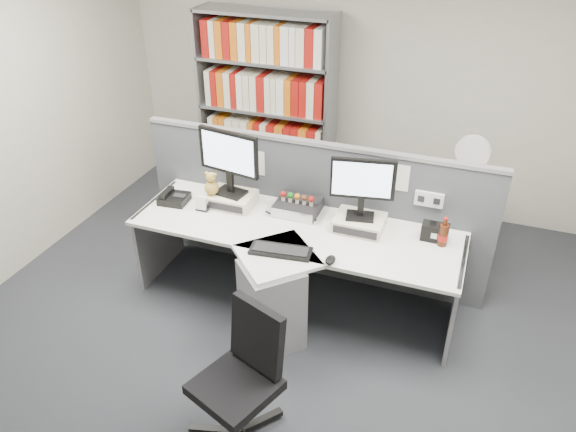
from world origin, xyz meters
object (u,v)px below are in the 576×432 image
at_px(monitor_left, 229,157).
at_px(desk_fan, 472,155).
at_px(desk, 286,270).
at_px(filing_cabinet, 460,221).
at_px(office_chair, 243,375).
at_px(shelving_unit, 267,113).
at_px(monitor_right, 363,184).
at_px(mouse, 330,260).
at_px(desk_calendar, 202,204).
at_px(desk_phone, 174,198).
at_px(desktop_pc, 298,207).
at_px(cola_bottle, 443,235).
at_px(speaker, 435,232).
at_px(keyboard, 281,251).

height_order(monitor_left, desk_fan, monitor_left).
distance_m(desk, filing_cabinet, 1.85).
distance_m(monitor_left, office_chair, 1.81).
xyz_separation_m(shelving_unit, office_chair, (1.05, -2.97, -0.48)).
bearing_deg(monitor_right, mouse, -99.05).
relative_size(shelving_unit, filing_cabinet, 2.86).
distance_m(monitor_right, shelving_unit, 2.01).
relative_size(desk_calendar, filing_cabinet, 0.18).
height_order(desk, desk_phone, desk_phone).
xyz_separation_m(desktop_pc, cola_bottle, (1.17, -0.08, 0.04)).
height_order(speaker, cola_bottle, cola_bottle).
bearing_deg(desk_calendar, cola_bottle, 4.70).
relative_size(desk_phone, desk_fan, 0.48).
xyz_separation_m(desktop_pc, mouse, (0.45, -0.58, -0.03)).
xyz_separation_m(monitor_right, speaker, (0.57, 0.04, -0.33)).
height_order(desk, shelving_unit, shelving_unit).
distance_m(desk, desk_fan, 1.93).
bearing_deg(desktop_pc, filing_cabinet, 36.84).
relative_size(cola_bottle, shelving_unit, 0.12).
relative_size(monitor_left, speaker, 2.77).
bearing_deg(cola_bottle, shelving_unit, 143.60).
xyz_separation_m(desktop_pc, keyboard, (0.08, -0.59, -0.03)).
bearing_deg(desktop_pc, monitor_right, -7.52).
height_order(desk, cola_bottle, cola_bottle).
relative_size(desktop_pc, office_chair, 0.38).
bearing_deg(office_chair, desktop_pc, 97.59).
bearing_deg(filing_cabinet, speaker, -99.19).
bearing_deg(shelving_unit, filing_cabinet, -12.07).
xyz_separation_m(keyboard, filing_cabinet, (1.19, 1.53, -0.38)).
xyz_separation_m(keyboard, cola_bottle, (1.09, 0.50, 0.07)).
xyz_separation_m(desk, office_chair, (0.15, -1.12, 0.04)).
distance_m(cola_bottle, desk_fan, 1.06).
xyz_separation_m(desk_calendar, desk_fan, (2.01, 1.19, 0.25)).
xyz_separation_m(mouse, cola_bottle, (0.72, 0.50, 0.07)).
bearing_deg(monitor_left, cola_bottle, -0.47).
distance_m(desk_phone, speaker, 2.15).
relative_size(cola_bottle, desk_fan, 0.46).
height_order(desk_calendar, shelving_unit, shelving_unit).
xyz_separation_m(desk_phone, speaker, (2.14, 0.18, 0.03)).
height_order(desk, desktop_pc, desktop_pc).
relative_size(monitor_right, desk_phone, 2.00).
distance_m(desk_phone, office_chair, 1.87).
relative_size(mouse, filing_cabinet, 0.16).
height_order(mouse, shelving_unit, shelving_unit).
bearing_deg(mouse, desk_fan, 62.07).
distance_m(desk_fan, office_chair, 2.78).
height_order(desk_phone, desk_calendar, desk_calendar).
distance_m(monitor_right, desktop_pc, 0.64).
xyz_separation_m(monitor_right, desk_phone, (-1.57, -0.14, -0.36)).
xyz_separation_m(keyboard, office_chair, (0.13, -0.99, -0.24)).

